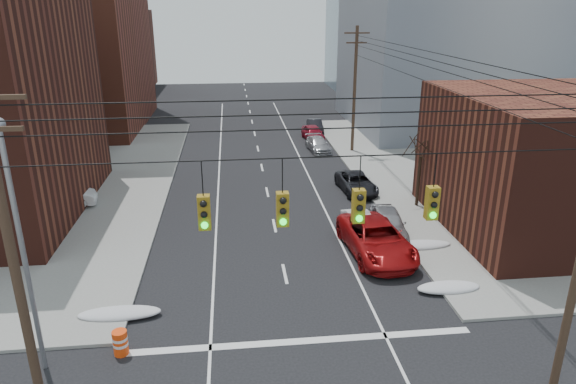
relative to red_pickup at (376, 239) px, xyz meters
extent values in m
cube|color=#471D15|center=(-31.08, 60.34, 5.12)|extent=(22.00, 18.00, 12.00)
cube|color=gray|center=(16.92, 30.34, 11.62)|extent=(22.00, 20.00, 25.00)
cube|color=gray|center=(18.92, 56.34, 10.12)|extent=(20.00, 18.00, 22.00)
cylinder|color=#473323|center=(-13.58, -10.66, 4.62)|extent=(0.28, 0.28, 11.00)
cylinder|color=#473323|center=(3.42, 20.34, 4.62)|extent=(0.28, 0.28, 11.00)
cube|color=#473323|center=(3.42, 20.34, 9.52)|extent=(2.20, 0.12, 0.12)
cube|color=#473323|center=(3.42, 20.34, 8.72)|extent=(1.80, 0.12, 0.12)
cylinder|color=black|center=(-5.08, -10.66, 7.72)|extent=(17.00, 0.04, 0.04)
cylinder|color=black|center=(-8.28, -10.66, 7.22)|extent=(0.03, 0.03, 1.00)
cube|color=olive|center=(-8.28, -10.66, 6.22)|extent=(0.35, 0.30, 1.00)
sphere|color=black|center=(-8.28, -10.83, 6.54)|extent=(0.20, 0.20, 0.20)
sphere|color=black|center=(-8.28, -10.83, 6.22)|extent=(0.20, 0.20, 0.20)
sphere|color=#0CE526|center=(-8.28, -10.83, 5.90)|extent=(0.20, 0.20, 0.20)
cylinder|color=black|center=(-6.08, -10.66, 7.22)|extent=(0.03, 0.03, 1.00)
cube|color=olive|center=(-6.08, -10.66, 6.22)|extent=(0.35, 0.30, 1.00)
sphere|color=black|center=(-6.08, -10.83, 6.54)|extent=(0.20, 0.20, 0.20)
sphere|color=black|center=(-6.08, -10.83, 6.22)|extent=(0.20, 0.20, 0.20)
sphere|color=#0CE526|center=(-6.08, -10.83, 5.90)|extent=(0.20, 0.20, 0.20)
cylinder|color=black|center=(-3.88, -10.66, 7.22)|extent=(0.03, 0.03, 1.00)
cube|color=olive|center=(-3.88, -10.66, 6.22)|extent=(0.35, 0.30, 1.00)
sphere|color=black|center=(-3.88, -10.83, 6.54)|extent=(0.20, 0.20, 0.20)
sphere|color=black|center=(-3.88, -10.83, 6.22)|extent=(0.20, 0.20, 0.20)
sphere|color=#0CE526|center=(-3.88, -10.83, 5.90)|extent=(0.20, 0.20, 0.20)
cylinder|color=black|center=(-1.68, -10.66, 7.22)|extent=(0.03, 0.03, 1.00)
cube|color=olive|center=(-1.68, -10.66, 6.22)|extent=(0.35, 0.30, 1.00)
sphere|color=black|center=(-1.68, -10.83, 6.54)|extent=(0.20, 0.20, 0.20)
sphere|color=black|center=(-1.68, -10.83, 6.22)|extent=(0.20, 0.20, 0.20)
sphere|color=#0CE526|center=(-1.68, -10.83, 5.90)|extent=(0.20, 0.20, 0.20)
cylinder|color=gray|center=(-14.58, -7.66, 3.62)|extent=(0.18, 0.18, 9.00)
cylinder|color=black|center=(4.52, 6.34, 0.87)|extent=(0.20, 0.20, 3.50)
cylinder|color=black|center=(4.91, 6.46, 3.19)|extent=(0.27, 0.82, 1.19)
cylinder|color=black|center=(4.75, 6.91, 3.27)|extent=(1.17, 0.54, 1.38)
cylinder|color=black|center=(4.09, 7.08, 3.31)|extent=(1.44, 1.00, 1.48)
cylinder|color=black|center=(4.13, 6.40, 3.19)|extent=(0.17, 0.84, 1.19)
cylinder|color=black|center=(4.07, 5.92, 3.27)|extent=(0.82, 0.99, 1.40)
cylinder|color=black|center=(4.59, 5.49, 3.31)|extent=(1.74, 0.21, 1.43)
cylinder|color=black|center=(4.85, 6.11, 3.19)|extent=(0.48, 0.73, 1.20)
ellipsoid|color=silver|center=(-12.48, -4.66, -0.67)|extent=(3.50, 1.08, 0.42)
ellipsoid|color=silver|center=(2.32, -4.16, -0.67)|extent=(3.00, 1.08, 0.42)
ellipsoid|color=silver|center=(2.32, 0.34, -0.67)|extent=(4.00, 1.08, 0.42)
imported|color=#9B0E0F|center=(0.00, 0.00, 0.00)|extent=(3.38, 6.55, 1.77)
imported|color=#9F9FA3|center=(1.32, 2.26, -0.11)|extent=(2.25, 4.69, 1.54)
imported|color=white|center=(-0.20, 2.51, -0.26)|extent=(1.70, 3.88, 1.24)
imported|color=black|center=(1.28, 9.77, -0.23)|extent=(2.50, 4.86, 1.31)
imported|color=#9E9EA3|center=(0.40, 20.95, -0.27)|extent=(2.09, 4.38, 1.23)
imported|color=maroon|center=(0.56, 25.08, -0.16)|extent=(2.09, 4.36, 1.44)
imported|color=black|center=(1.32, 28.51, -0.24)|extent=(1.46, 3.96, 1.30)
imported|color=silver|center=(-18.68, 8.53, 0.00)|extent=(4.62, 2.22, 1.46)
imported|color=#9F9FA3|center=(-19.85, 11.74, 0.00)|extent=(5.78, 3.89, 1.47)
imported|color=#9E9DA1|center=(-24.27, 16.54, 0.03)|extent=(4.74, 2.61, 1.53)
cylinder|color=#FF430D|center=(-11.94, -7.16, -0.38)|extent=(0.59, 0.59, 1.00)
cylinder|color=white|center=(-11.94, -7.16, -0.18)|extent=(0.60, 0.60, 0.12)
cylinder|color=white|center=(-11.94, -7.16, -0.43)|extent=(0.60, 0.60, 0.12)
camera|label=1|loc=(-7.42, -24.10, 11.63)|focal=32.00mm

